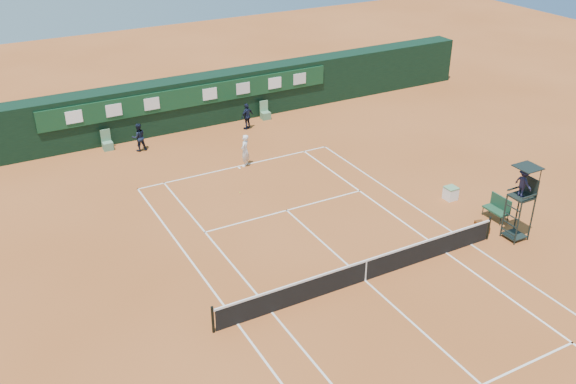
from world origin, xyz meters
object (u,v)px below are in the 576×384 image
object	(u,v)px
tennis_net	(366,270)
cooler	(451,193)
player	(245,151)
umpire_chair	(523,188)
player_bench	(498,207)

from	to	relation	value
tennis_net	cooler	bearing A→B (deg)	25.64
tennis_net	player	world-z (taller)	player
tennis_net	player	xyz separation A→B (m)	(0.41, 11.79, 0.38)
tennis_net	umpire_chair	bearing A→B (deg)	-3.77
player_bench	player	bearing A→B (deg)	125.73
tennis_net	player_bench	size ratio (longest dim) A/B	10.75
cooler	player	size ratio (longest dim) A/B	0.36
player_bench	player	size ratio (longest dim) A/B	0.68
player_bench	cooler	world-z (taller)	player_bench
tennis_net	player	bearing A→B (deg)	88.02
tennis_net	umpire_chair	size ratio (longest dim) A/B	3.77
tennis_net	player_bench	world-z (taller)	same
umpire_chair	cooler	world-z (taller)	umpire_chair
player	cooler	bearing A→B (deg)	87.70
player_bench	cooler	size ratio (longest dim) A/B	1.86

